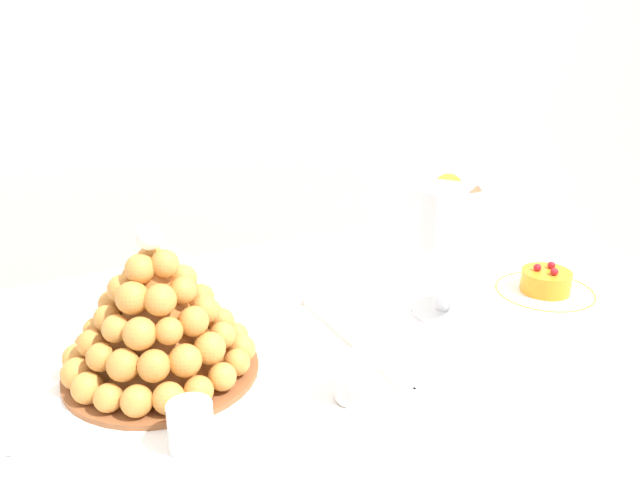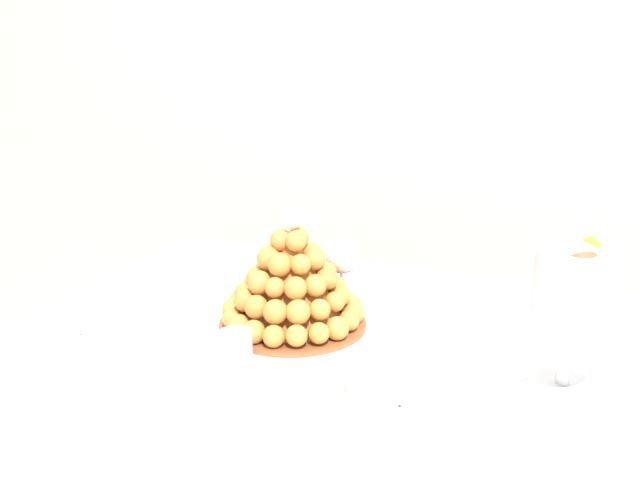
{
  "view_description": "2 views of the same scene",
  "coord_description": "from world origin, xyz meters",
  "px_view_note": "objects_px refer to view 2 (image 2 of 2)",
  "views": [
    {
      "loc": [
        -0.41,
        -0.76,
        1.31
      ],
      "look_at": [
        -0.02,
        -0.03,
        1.0
      ],
      "focal_mm": 36.73,
      "sensor_mm": 36.0,
      "label": 1
    },
    {
      "loc": [
        0.28,
        -0.96,
        1.31
      ],
      "look_at": [
        -0.15,
        0.0,
        1.0
      ],
      "focal_mm": 37.23,
      "sensor_mm": 36.0,
      "label": 2
    }
  ],
  "objects_px": {
    "macaron_goblet": "(572,296)",
    "wine_glass": "(342,260)",
    "dessert_cup_left": "(129,329)",
    "dessert_cup_mid_left": "(236,350)",
    "croquembouche": "(292,283)",
    "dessert_cup_centre": "(365,377)",
    "creme_brulee_ramekin": "(188,312)",
    "serving_tray": "(272,337)"
  },
  "relations": [
    {
      "from": "macaron_goblet",
      "to": "wine_glass",
      "type": "bearing_deg",
      "value": 162.29
    },
    {
      "from": "dessert_cup_left",
      "to": "dessert_cup_mid_left",
      "type": "xyz_separation_m",
      "value": [
        0.22,
        -0.0,
        0.01
      ]
    },
    {
      "from": "croquembouche",
      "to": "dessert_cup_centre",
      "type": "bearing_deg",
      "value": -40.53
    },
    {
      "from": "dessert_cup_left",
      "to": "macaron_goblet",
      "type": "distance_m",
      "value": 0.74
    },
    {
      "from": "croquembouche",
      "to": "macaron_goblet",
      "type": "distance_m",
      "value": 0.48
    },
    {
      "from": "dessert_cup_mid_left",
      "to": "dessert_cup_centre",
      "type": "bearing_deg",
      "value": -0.15
    },
    {
      "from": "creme_brulee_ramekin",
      "to": "macaron_goblet",
      "type": "relative_size",
      "value": 0.35
    },
    {
      "from": "serving_tray",
      "to": "dessert_cup_left",
      "type": "height_order",
      "value": "dessert_cup_left"
    },
    {
      "from": "dessert_cup_mid_left",
      "to": "creme_brulee_ramekin",
      "type": "relative_size",
      "value": 0.69
    },
    {
      "from": "dessert_cup_left",
      "to": "dessert_cup_centre",
      "type": "distance_m",
      "value": 0.44
    },
    {
      "from": "serving_tray",
      "to": "dessert_cup_centre",
      "type": "xyz_separation_m",
      "value": [
        0.22,
        -0.12,
        0.03
      ]
    },
    {
      "from": "dessert_cup_mid_left",
      "to": "wine_glass",
      "type": "relative_size",
      "value": 0.39
    },
    {
      "from": "serving_tray",
      "to": "wine_glass",
      "type": "distance_m",
      "value": 0.21
    },
    {
      "from": "serving_tray",
      "to": "wine_glass",
      "type": "bearing_deg",
      "value": 69.54
    },
    {
      "from": "wine_glass",
      "to": "serving_tray",
      "type": "bearing_deg",
      "value": -110.46
    },
    {
      "from": "dessert_cup_left",
      "to": "wine_glass",
      "type": "xyz_separation_m",
      "value": [
        0.28,
        0.29,
        0.08
      ]
    },
    {
      "from": "wine_glass",
      "to": "creme_brulee_ramekin",
      "type": "bearing_deg",
      "value": -145.54
    },
    {
      "from": "dessert_cup_centre",
      "to": "macaron_goblet",
      "type": "distance_m",
      "value": 0.33
    },
    {
      "from": "dessert_cup_centre",
      "to": "wine_glass",
      "type": "distance_m",
      "value": 0.34
    },
    {
      "from": "croquembouche",
      "to": "wine_glass",
      "type": "bearing_deg",
      "value": 65.99
    },
    {
      "from": "dessert_cup_mid_left",
      "to": "dessert_cup_left",
      "type": "bearing_deg",
      "value": 178.93
    },
    {
      "from": "serving_tray",
      "to": "dessert_cup_left",
      "type": "xyz_separation_m",
      "value": [
        -0.22,
        -0.12,
        0.02
      ]
    },
    {
      "from": "creme_brulee_ramekin",
      "to": "macaron_goblet",
      "type": "bearing_deg",
      "value": 2.77
    },
    {
      "from": "dessert_cup_left",
      "to": "dessert_cup_centre",
      "type": "xyz_separation_m",
      "value": [
        0.44,
        -0.0,
        0.01
      ]
    },
    {
      "from": "dessert_cup_left",
      "to": "wine_glass",
      "type": "height_order",
      "value": "wine_glass"
    },
    {
      "from": "serving_tray",
      "to": "dessert_cup_mid_left",
      "type": "bearing_deg",
      "value": -89.7
    },
    {
      "from": "dessert_cup_centre",
      "to": "macaron_goblet",
      "type": "xyz_separation_m",
      "value": [
        0.27,
        0.16,
        0.12
      ]
    },
    {
      "from": "dessert_cup_left",
      "to": "wine_glass",
      "type": "distance_m",
      "value": 0.41
    },
    {
      "from": "creme_brulee_ramekin",
      "to": "macaron_goblet",
      "type": "height_order",
      "value": "macaron_goblet"
    },
    {
      "from": "croquembouche",
      "to": "dessert_cup_left",
      "type": "distance_m",
      "value": 0.3
    },
    {
      "from": "croquembouche",
      "to": "dessert_cup_mid_left",
      "type": "height_order",
      "value": "croquembouche"
    },
    {
      "from": "serving_tray",
      "to": "macaron_goblet",
      "type": "bearing_deg",
      "value": 3.98
    },
    {
      "from": "croquembouche",
      "to": "macaron_goblet",
      "type": "relative_size",
      "value": 1.13
    },
    {
      "from": "croquembouche",
      "to": "dessert_cup_left",
      "type": "relative_size",
      "value": 5.47
    },
    {
      "from": "macaron_goblet",
      "to": "creme_brulee_ramekin",
      "type": "bearing_deg",
      "value": -177.23
    },
    {
      "from": "serving_tray",
      "to": "wine_glass",
      "type": "relative_size",
      "value": 3.97
    },
    {
      "from": "dessert_cup_mid_left",
      "to": "macaron_goblet",
      "type": "distance_m",
      "value": 0.53
    },
    {
      "from": "croquembouche",
      "to": "dessert_cup_mid_left",
      "type": "relative_size",
      "value": 4.68
    },
    {
      "from": "serving_tray",
      "to": "croquembouche",
      "type": "distance_m",
      "value": 0.1
    },
    {
      "from": "serving_tray",
      "to": "dessert_cup_centre",
      "type": "bearing_deg",
      "value": -29.17
    },
    {
      "from": "creme_brulee_ramekin",
      "to": "dessert_cup_centre",
      "type": "bearing_deg",
      "value": -17.28
    },
    {
      "from": "dessert_cup_left",
      "to": "wine_glass",
      "type": "relative_size",
      "value": 0.33
    }
  ]
}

